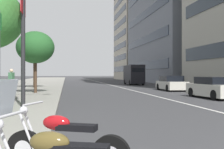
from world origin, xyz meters
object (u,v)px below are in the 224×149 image
at_px(pedestrian_on_plaza, 11,82).
at_px(street_tree_far_plaza, 35,47).
at_px(car_following_behind, 214,88).
at_px(street_tree_by_lamp_post, 34,51).
at_px(car_far_down_avenue, 171,84).
at_px(motorcycle_under_tarp, 65,145).
at_px(delivery_van_ahead, 134,74).

bearing_deg(pedestrian_on_plaza, street_tree_far_plaza, 74.88).
bearing_deg(car_following_behind, pedestrian_on_plaza, 75.95).
relative_size(car_following_behind, street_tree_by_lamp_post, 0.82).
relative_size(car_far_down_avenue, street_tree_far_plaza, 0.93).
relative_size(motorcycle_under_tarp, street_tree_far_plaza, 0.43).
bearing_deg(motorcycle_under_tarp, pedestrian_on_plaza, -53.11).
height_order(car_following_behind, delivery_van_ahead, delivery_van_ahead).
bearing_deg(pedestrian_on_plaza, delivery_van_ahead, 71.07).
bearing_deg(street_tree_by_lamp_post, pedestrian_on_plaza, 178.59).
height_order(car_far_down_avenue, street_tree_far_plaza, street_tree_far_plaza).
xyz_separation_m(street_tree_by_lamp_post, pedestrian_on_plaza, (-10.83, 0.27, -2.91)).
relative_size(street_tree_far_plaza, street_tree_by_lamp_post, 0.89).
xyz_separation_m(motorcycle_under_tarp, car_following_behind, (11.88, -9.33, 0.24)).
bearing_deg(car_far_down_avenue, street_tree_by_lamp_post, 69.93).
distance_m(delivery_van_ahead, street_tree_far_plaza, 21.40).
height_order(motorcycle_under_tarp, car_far_down_avenue, car_far_down_avenue).
bearing_deg(street_tree_by_lamp_post, car_far_down_avenue, -112.05).
xyz_separation_m(car_far_down_avenue, pedestrian_on_plaza, (-5.58, 13.21, 0.38)).
xyz_separation_m(motorcycle_under_tarp, street_tree_far_plaza, (16.75, 2.23, 3.11)).
bearing_deg(car_following_behind, street_tree_by_lamp_post, 40.54).
height_order(car_following_behind, street_tree_far_plaza, street_tree_far_plaza).
distance_m(car_far_down_avenue, street_tree_far_plaza, 12.70).
distance_m(car_following_behind, delivery_van_ahead, 22.58).
bearing_deg(delivery_van_ahead, motorcycle_under_tarp, 165.96).
bearing_deg(delivery_van_ahead, pedestrian_on_plaza, 148.19).
xyz_separation_m(car_following_behind, pedestrian_on_plaza, (2.61, 12.85, 0.38)).
height_order(car_far_down_avenue, pedestrian_on_plaza, pedestrian_on_plaza).
relative_size(delivery_van_ahead, street_tree_far_plaza, 1.24).
height_order(motorcycle_under_tarp, delivery_van_ahead, delivery_van_ahead).
relative_size(car_far_down_avenue, street_tree_by_lamp_post, 0.83).
xyz_separation_m(car_following_behind, car_far_down_avenue, (8.19, -0.36, 0.00)).
bearing_deg(street_tree_far_plaza, motorcycle_under_tarp, -172.41).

